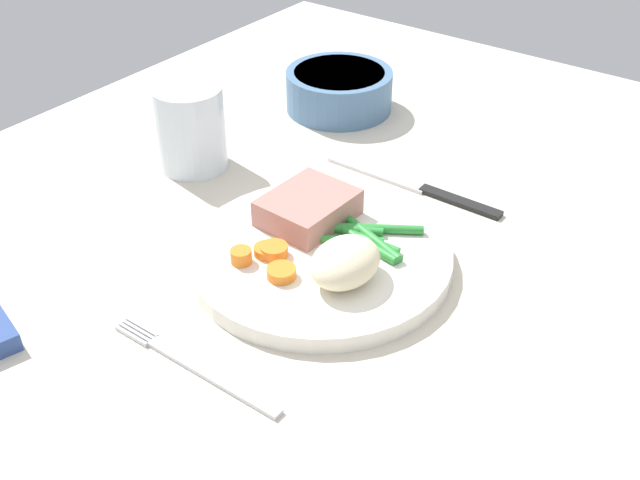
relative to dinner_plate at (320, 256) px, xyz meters
The scene contains 10 objects.
dining_table 3.04cm from the dinner_plate, 157.14° to the left, with size 120.00×90.00×2.00cm.
dinner_plate is the anchor object (origin of this frame).
meat_portion 5.37cm from the dinner_plate, 49.40° to the left, with size 8.38×6.83×2.60cm, color #B2756B.
mashed_potatoes 5.45cm from the dinner_plate, 116.57° to the right, with size 6.92×5.39×3.62cm, color beige.
carrot_slices 5.17cm from the dinner_plate, 150.03° to the left, with size 4.66×6.35×1.29cm.
green_beans 4.43cm from the dinner_plate, 33.26° to the right, with size 7.28×9.97×0.87cm.
fork 16.42cm from the dinner_plate, behind, with size 1.44×16.60×0.40cm.
knife 16.51cm from the dinner_plate, ahead, with size 1.70×20.50×0.64cm.
water_glass 22.82cm from the dinner_plate, 73.98° to the left, with size 7.42×7.42×9.19cm.
salad_bowl 32.30cm from the dinner_plate, 32.21° to the left, with size 13.07×13.07×4.90cm.
Camera 1 is at (-42.55, -33.97, 44.05)cm, focal length 43.09 mm.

